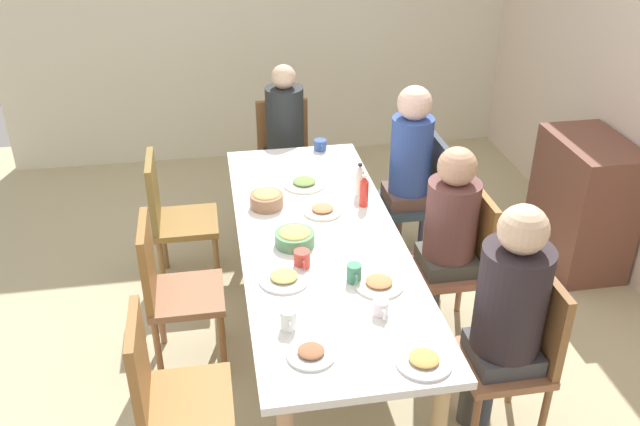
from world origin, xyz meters
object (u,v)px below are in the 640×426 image
at_px(person_6, 449,228).
at_px(person_2, 409,162).
at_px(cup_2, 302,259).
at_px(chair_0, 170,286).
at_px(plate_5, 304,183).
at_px(chair_2, 420,194).
at_px(chair_6, 461,258).
at_px(dining_table, 320,249).
at_px(plate_2, 379,283).
at_px(person_1, 285,134).
at_px(side_cabinet, 583,203).
at_px(chair_5, 519,349).
at_px(bottle_0, 360,180).
at_px(cup_3, 288,319).
at_px(person_5, 508,306).
at_px(plate_3, 424,361).
at_px(chair_4, 172,214).
at_px(cup_1, 320,145).
at_px(plate_0, 322,210).
at_px(bowl_0, 267,199).
at_px(cup_0, 381,308).
at_px(bowl_1, 295,237).
at_px(bottle_1, 364,191).
at_px(chair_1, 284,154).
at_px(chair_3, 167,391).
at_px(plate_1, 284,278).
at_px(cup_4, 354,273).

bearing_deg(person_6, person_2, 180.00).
xyz_separation_m(person_6, cup_2, (0.26, -0.85, 0.06)).
height_order(chair_0, plate_5, chair_0).
xyz_separation_m(chair_2, chair_6, (0.79, 0.00, 0.00)).
xyz_separation_m(dining_table, plate_2, (0.48, 0.20, 0.09)).
distance_m(person_1, side_cabinet, 2.10).
height_order(chair_5, bottle_0, bottle_0).
bearing_deg(cup_3, person_5, 86.25).
relative_size(person_6, plate_3, 5.14).
distance_m(chair_4, cup_1, 1.09).
xyz_separation_m(plate_2, plate_5, (-1.10, -0.19, 0.00)).
relative_size(plate_0, bottle_0, 1.09).
bearing_deg(person_2, bowl_0, -67.33).
relative_size(person_2, cup_0, 11.76).
height_order(person_1, person_5, person_5).
xyz_separation_m(person_5, plate_0, (-1.06, -0.66, -0.03)).
distance_m(plate_0, side_cabinet, 1.87).
bearing_deg(chair_0, chair_4, 180.00).
bearing_deg(bowl_1, bottle_1, 127.77).
bearing_deg(cup_2, plate_0, 159.63).
bearing_deg(dining_table, chair_4, -134.27).
distance_m(chair_1, person_1, 0.22).
distance_m(person_1, person_6, 1.64).
xyz_separation_m(chair_0, chair_3, (0.79, 0.00, 0.00)).
distance_m(person_6, cup_1, 1.24).
distance_m(person_2, bottle_0, 0.54).
xyz_separation_m(plate_1, cup_2, (-0.10, 0.10, 0.03)).
relative_size(plate_3, bowl_1, 1.11).
height_order(chair_0, bottle_1, bottle_1).
relative_size(plate_3, plate_5, 0.91).
bearing_deg(plate_0, bowl_1, -32.95).
bearing_deg(cup_0, chair_2, 156.32).
relative_size(chair_4, bottle_1, 4.56).
relative_size(person_1, plate_1, 4.98).
bearing_deg(chair_4, chair_1, 133.71).
height_order(person_2, chair_3, person_2).
relative_size(bowl_1, cup_1, 1.73).
height_order(bowl_0, cup_1, bowl_0).
height_order(plate_0, cup_0, cup_0).
bearing_deg(bowl_1, plate_0, 147.05).
bearing_deg(bottle_1, plate_2, -7.64).
relative_size(plate_0, plate_3, 0.96).
relative_size(person_6, cup_4, 11.17).
distance_m(plate_0, plate_2, 0.77).
bearing_deg(side_cabinet, cup_1, -107.68).
height_order(chair_2, cup_1, chair_2).
bearing_deg(chair_5, plate_3, -65.68).
height_order(chair_1, plate_2, chair_1).
bearing_deg(chair_0, chair_1, 152.62).
bearing_deg(bottle_1, bowl_1, -52.23).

